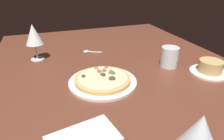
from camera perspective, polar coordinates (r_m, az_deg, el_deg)
The scene contains 8 objects.
dining_table at distance 88.27cm, azimuth 2.33°, elevation -1.41°, with size 150.00×110.00×4.00cm, color brown.
pizza_main at distance 77.47cm, azimuth -2.64°, elevation -2.92°, with size 26.28×26.28×3.39cm.
ramekin_on_saucer at distance 93.77cm, azimuth 26.11°, elevation 0.49°, with size 15.96×15.96×5.82cm.
wine_glass_far at distance 43.46cm, azimuth 23.61°, elevation -16.41°, with size 7.93×7.93×15.33cm.
wine_glass_near at distance 101.66cm, azimuth -21.39°, elevation 9.18°, with size 8.30×8.30×17.41cm.
water_glass at distance 93.69cm, azimuth 15.99°, elevation 3.28°, with size 7.70×7.70×9.10cm.
paper_menu at distance 55.15cm, azimuth -8.24°, elevation -18.54°, with size 11.16×18.11×0.30cm, color white.
spoon at distance 108.52cm, azimuth -6.78°, elevation 5.23°, with size 6.63×9.98×1.00cm.
Camera 1 is at (72.79, -29.10, 42.59)cm, focal length 32.15 mm.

